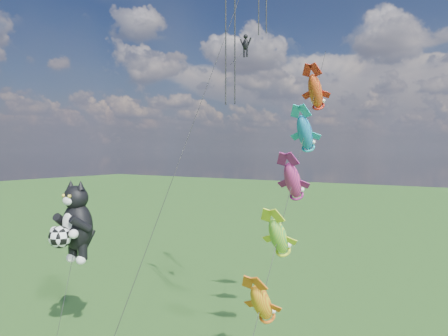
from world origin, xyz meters
The scene contains 3 objects.
cat_kite_rig centered at (0.08, 5.09, 7.85)m, with size 2.69×4.17×10.57m.
fish_windsock_rig centered at (13.84, 8.69, 10.83)m, with size 2.12×15.89×19.30m.
parafoil_rig centered at (9.56, 10.49, 20.55)m, with size 2.12×17.50×27.92m.
Camera 1 is at (23.67, -13.18, 12.51)m, focal length 35.00 mm.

